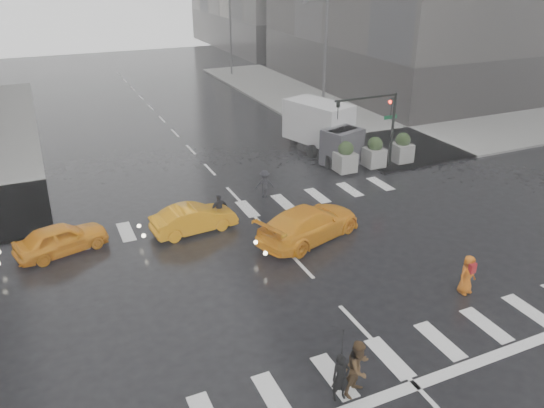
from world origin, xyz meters
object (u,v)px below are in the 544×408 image
traffic_signal_pole (380,117)px  taxi_mid (194,219)px  taxi_front (61,238)px  pedestrian_orange (467,274)px  pedestrian_brown (359,368)px  box_truck (324,129)px

traffic_signal_pole → taxi_mid: bearing=-165.1°
traffic_signal_pole → taxi_front: (-17.77, -2.78, -2.57)m
traffic_signal_pole → taxi_front: traffic_signal_pole is taller
taxi_mid → traffic_signal_pole: bearing=-80.5°
traffic_signal_pole → taxi_mid: traffic_signal_pole is taller
taxi_front → pedestrian_orange: bearing=-140.4°
traffic_signal_pole → pedestrian_brown: (-10.73, -14.81, -2.32)m
pedestrian_orange → box_truck: size_ratio=0.26×
pedestrian_brown → taxi_mid: pedestrian_brown is taller
pedestrian_brown → taxi_front: pedestrian_brown is taller
pedestrian_brown → taxi_mid: (-1.37, 11.58, -0.25)m
traffic_signal_pole → box_truck: (-1.51, 3.60, -1.51)m
pedestrian_orange → box_truck: bearing=72.1°
traffic_signal_pole → box_truck: traffic_signal_pole is taller
box_truck → taxi_mid: bearing=-164.3°
traffic_signal_pole → taxi_mid: size_ratio=1.16×
traffic_signal_pole → taxi_front: 18.17m
taxi_front → pedestrian_brown: bearing=-165.1°
pedestrian_brown → box_truck: bearing=38.8°
pedestrian_brown → taxi_front: (-7.05, 12.03, -0.24)m
traffic_signal_pole → pedestrian_orange: size_ratio=2.90×
traffic_signal_pole → pedestrian_orange: traffic_signal_pole is taller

